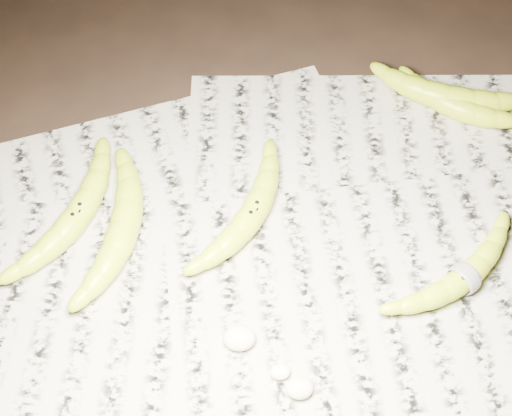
{
  "coord_description": "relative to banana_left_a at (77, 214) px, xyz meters",
  "views": [
    {
      "loc": [
        -0.07,
        -0.46,
        0.83
      ],
      "look_at": [
        -0.03,
        0.04,
        0.05
      ],
      "focal_mm": 50.0,
      "sensor_mm": 36.0,
      "label": 1
    }
  ],
  "objects": [
    {
      "name": "banana_taped",
      "position": [
        0.5,
        -0.13,
        -0.0
      ],
      "size": [
        0.2,
        0.16,
        0.03
      ],
      "primitive_type": null,
      "rotation": [
        0.0,
        0.0,
        0.58
      ],
      "color": "#CADF1B",
      "rests_on": "newspaper_patch"
    },
    {
      "name": "flesh_chunk_a",
      "position": [
        0.21,
        -0.19,
        -0.01
      ],
      "size": [
        0.04,
        0.03,
        0.02
      ],
      "primitive_type": "ellipsoid",
      "color": "beige",
      "rests_on": "newspaper_patch"
    },
    {
      "name": "flesh_chunk_c",
      "position": [
        0.25,
        -0.23,
        -0.01
      ],
      "size": [
        0.03,
        0.02,
        0.01
      ],
      "primitive_type": "ellipsoid",
      "color": "beige",
      "rests_on": "newspaper_patch"
    },
    {
      "name": "newspaper_patch",
      "position": [
        0.27,
        -0.07,
        -0.02
      ],
      "size": [
        0.9,
        0.7,
        0.01
      ],
      "primitive_type": "cube",
      "color": "#AAA692",
      "rests_on": "ground"
    },
    {
      "name": "banana_upper_a",
      "position": [
        0.54,
        0.17,
        0.0
      ],
      "size": [
        0.22,
        0.14,
        0.04
      ],
      "primitive_type": null,
      "rotation": [
        0.0,
        0.0,
        -0.36
      ],
      "color": "#CADF1B",
      "rests_on": "newspaper_patch"
    },
    {
      "name": "banana_center",
      "position": [
        0.23,
        -0.02,
        -0.0
      ],
      "size": [
        0.16,
        0.21,
        0.04
      ],
      "primitive_type": null,
      "rotation": [
        0.0,
        0.0,
        1.01
      ],
      "color": "#CADF1B",
      "rests_on": "newspaper_patch"
    },
    {
      "name": "banana_left_a",
      "position": [
        0.0,
        0.0,
        0.0
      ],
      "size": [
        0.16,
        0.22,
        0.04
      ],
      "primitive_type": null,
      "rotation": [
        0.0,
        0.0,
        1.06
      ],
      "color": "#CADF1B",
      "rests_on": "newspaper_patch"
    },
    {
      "name": "flesh_chunk_b",
      "position": [
        0.27,
        -0.26,
        -0.01
      ],
      "size": [
        0.03,
        0.03,
        0.02
      ],
      "primitive_type": "ellipsoid",
      "color": "beige",
      "rests_on": "newspaper_patch"
    },
    {
      "name": "banana_upper_b",
      "position": [
        0.55,
        0.15,
        -0.0
      ],
      "size": [
        0.17,
        0.15,
        0.04
      ],
      "primitive_type": null,
      "rotation": [
        0.0,
        0.0,
        -0.63
      ],
      "color": "#CADF1B",
      "rests_on": "newspaper_patch"
    },
    {
      "name": "banana_left_b",
      "position": [
        0.06,
        -0.03,
        0.0
      ],
      "size": [
        0.11,
        0.22,
        0.04
      ],
      "primitive_type": null,
      "rotation": [
        0.0,
        0.0,
        1.34
      ],
      "color": "#CADF1B",
      "rests_on": "newspaper_patch"
    },
    {
      "name": "ground",
      "position": [
        0.26,
        -0.07,
        -0.03
      ],
      "size": [
        3.0,
        3.0,
        0.0
      ],
      "primitive_type": "plane",
      "color": "black",
      "rests_on": "ground"
    },
    {
      "name": "measuring_tape",
      "position": [
        0.5,
        -0.13,
        -0.0
      ],
      "size": [
        0.03,
        0.04,
        0.04
      ],
      "primitive_type": "torus",
      "rotation": [
        0.0,
        1.57,
        0.58
      ],
      "color": "white",
      "rests_on": "newspaper_patch"
    }
  ]
}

